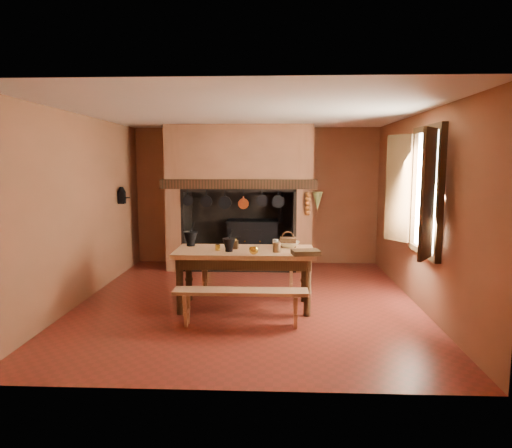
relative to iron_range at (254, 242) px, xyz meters
The scene contains 28 objects.
floor 2.50m from the iron_range, 89.02° to the right, with size 5.50×5.50×0.00m, color maroon.
ceiling 3.37m from the iron_range, 89.02° to the right, with size 5.50×5.50×0.00m, color silver.
back_wall 0.97m from the iron_range, 82.10° to the left, with size 5.00×0.02×2.80m, color brown.
wall_left 3.59m from the iron_range, 135.12° to the right, with size 0.02×5.50×2.80m, color brown.
wall_right 3.65m from the iron_range, 43.91° to the right, with size 0.02×5.50×2.80m, color brown.
wall_front 5.28m from the iron_range, 89.54° to the right, with size 5.00×0.02×2.80m, color brown.
chimney_breast 1.36m from the iron_range, 151.95° to the right, with size 2.95×0.96×2.80m.
iron_range is the anchor object (origin of this frame).
hearth_pans 1.10m from the iron_range, 167.25° to the right, with size 0.51×0.62×0.20m.
hanging_pans 1.12m from the iron_range, 115.02° to the right, with size 1.92×0.29×0.27m.
onion_string 1.49m from the iron_range, 32.25° to the right, with size 0.12×0.10×0.46m, color #935D1B, non-canonical shape.
herb_bunch 1.65m from the iron_range, 28.28° to the right, with size 0.20×0.20×0.35m, color #4F5829.
window 3.91m from the iron_range, 49.98° to the right, with size 0.39×1.75×1.76m.
wall_coffee_mill 2.74m from the iron_range, 159.32° to the right, with size 0.23×0.16×0.31m.
work_table 2.76m from the iron_range, 89.80° to the right, with size 1.97×0.88×0.85m.
bench_front 3.53m from the iron_range, 89.85° to the right, with size 1.71×0.30×0.48m.
bench_back 2.05m from the iron_range, 89.74° to the right, with size 1.70×0.30×0.48m.
mortar_large 2.67m from the iron_range, 108.08° to the right, with size 0.21×0.21×0.36m.
mortar_small 2.95m from the iron_range, 93.92° to the right, with size 0.18×0.18×0.31m.
coffee_grinder 2.72m from the iron_range, 93.26° to the right, with size 0.16×0.12×0.18m.
brass_mug_a 2.88m from the iron_range, 97.40° to the right, with size 0.07×0.07×0.08m, color gold.
brass_mug_b 2.53m from the iron_range, 79.44° to the right, with size 0.08×0.08×0.08m, color gold.
mixing_bowl 2.63m from the iron_range, 75.62° to the right, with size 0.32×0.32×0.08m, color beige.
stoneware_crock 3.00m from the iron_range, 81.00° to the right, with size 0.11×0.11×0.14m, color #54371F.
glass_jar 2.77m from the iron_range, 80.58° to the right, with size 0.08×0.08×0.14m, color beige.
wicker_basket 2.60m from the iron_range, 75.75° to the right, with size 0.25×0.18×0.23m.
wooden_tray 3.22m from the iron_range, 74.47° to the right, with size 0.37×0.26×0.06m, color #322110.
brass_cup 3.11m from the iron_range, 87.14° to the right, with size 0.12×0.12×0.10m, color gold.
Camera 1 is at (0.41, -6.69, 2.07)m, focal length 32.00 mm.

